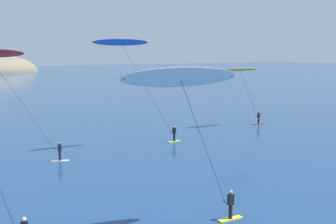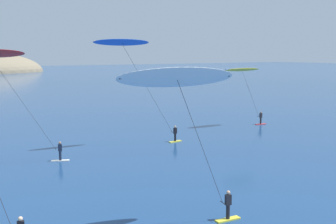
# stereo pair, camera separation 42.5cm
# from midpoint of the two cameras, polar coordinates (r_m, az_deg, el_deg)

# --- Properties ---
(kitesurfer_blue) EXTENTS (9.49, 1.46, 10.64)m
(kitesurfer_blue) POSITION_cam_midpoint_polar(r_m,az_deg,el_deg) (40.93, -5.98, 8.14)
(kitesurfer_blue) COLOR yellow
(kitesurfer_blue) RESTS_ON ground
(kitesurfer_yellow) EXTENTS (6.75, 1.69, 7.47)m
(kitesurfer_yellow) POSITION_cam_midpoint_polar(r_m,az_deg,el_deg) (53.58, 9.74, 5.13)
(kitesurfer_yellow) COLOR red
(kitesurfer_yellow) RESTS_ON ground
(kitesurfer_white) EXTENTS (7.11, 2.50, 8.65)m
(kitesurfer_white) POSITION_cam_midpoint_polar(r_m,az_deg,el_deg) (21.39, 1.55, 3.58)
(kitesurfer_white) COLOR yellow
(kitesurfer_white) RESTS_ON ground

